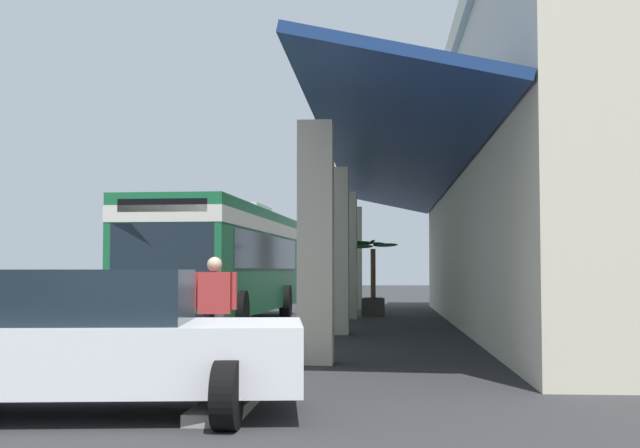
% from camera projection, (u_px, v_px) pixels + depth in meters
% --- Properties ---
extents(ground, '(120.00, 120.00, 0.00)m').
position_uv_depth(ground, '(459.00, 330.00, 20.73)').
color(ground, '#2D2D30').
extents(curb_strip, '(29.28, 0.50, 0.12)m').
position_uv_depth(curb_strip, '(321.00, 323.00, 22.45)').
color(curb_strip, '#9E998E').
rests_on(curb_strip, ground).
extents(transit_bus, '(11.31, 3.13, 3.34)m').
position_uv_depth(transit_bus, '(223.00, 256.00, 23.28)').
color(transit_bus, '#196638').
rests_on(transit_bus, ground).
extents(parked_sedan_white, '(2.78, 4.58, 1.47)m').
position_uv_depth(parked_sedan_white, '(79.00, 340.00, 8.63)').
color(parked_sedan_white, silver).
rests_on(parked_sedan_white, ground).
extents(pedestrian, '(0.32, 0.68, 1.66)m').
position_uv_depth(pedestrian, '(214.00, 306.00, 12.55)').
color(pedestrian, '#38383D').
rests_on(pedestrian, ground).
extents(potted_palm, '(1.70, 1.70, 2.42)m').
position_uv_depth(potted_palm, '(373.00, 293.00, 26.89)').
color(potted_palm, '#4C4742').
rests_on(potted_palm, ground).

